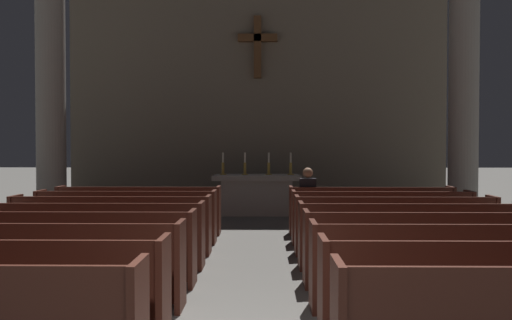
# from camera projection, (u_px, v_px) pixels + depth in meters

# --- Properties ---
(pew_left_row_3) EXTENTS (3.19, 0.50, 0.95)m
(pew_left_row_3) POSITION_uv_depth(u_px,v_px,m) (35.00, 265.00, 6.18)
(pew_left_row_3) COLOR #4C2319
(pew_left_row_3) RESTS_ON ground
(pew_left_row_4) EXTENTS (3.19, 0.50, 0.95)m
(pew_left_row_4) POSITION_uv_depth(u_px,v_px,m) (68.00, 248.00, 7.21)
(pew_left_row_4) COLOR #4C2319
(pew_left_row_4) RESTS_ON ground
(pew_left_row_5) EXTENTS (3.19, 0.50, 0.95)m
(pew_left_row_5) POSITION_uv_depth(u_px,v_px,m) (92.00, 235.00, 8.24)
(pew_left_row_5) COLOR #4C2319
(pew_left_row_5) RESTS_ON ground
(pew_left_row_6) EXTENTS (3.19, 0.50, 0.95)m
(pew_left_row_6) POSITION_uv_depth(u_px,v_px,m) (111.00, 225.00, 9.27)
(pew_left_row_6) COLOR #4C2319
(pew_left_row_6) RESTS_ON ground
(pew_left_row_7) EXTENTS (3.19, 0.50, 0.95)m
(pew_left_row_7) POSITION_uv_depth(u_px,v_px,m) (127.00, 217.00, 10.30)
(pew_left_row_7) COLOR #4C2319
(pew_left_row_7) RESTS_ON ground
(pew_left_row_8) EXTENTS (3.19, 0.50, 0.95)m
(pew_left_row_8) POSITION_uv_depth(u_px,v_px,m) (139.00, 210.00, 11.32)
(pew_left_row_8) COLOR #4C2319
(pew_left_row_8) RESTS_ON ground
(pew_right_row_2) EXTENTS (3.19, 0.50, 0.95)m
(pew_right_row_2) POSITION_uv_depth(u_px,v_px,m) (500.00, 291.00, 5.08)
(pew_right_row_2) COLOR #4C2319
(pew_right_row_2) RESTS_ON ground
(pew_right_row_3) EXTENTS (3.19, 0.50, 0.95)m
(pew_right_row_3) POSITION_uv_depth(u_px,v_px,m) (461.00, 266.00, 6.11)
(pew_right_row_3) COLOR #4C2319
(pew_right_row_3) RESTS_ON ground
(pew_right_row_4) EXTENTS (3.19, 0.50, 0.95)m
(pew_right_row_4) POSITION_uv_depth(u_px,v_px,m) (432.00, 249.00, 7.14)
(pew_right_row_4) COLOR #4C2319
(pew_right_row_4) RESTS_ON ground
(pew_right_row_5) EXTENTS (3.19, 0.50, 0.95)m
(pew_right_row_5) POSITION_uv_depth(u_px,v_px,m) (411.00, 235.00, 8.17)
(pew_right_row_5) COLOR #4C2319
(pew_right_row_5) RESTS_ON ground
(pew_right_row_6) EXTENTS (3.19, 0.50, 0.95)m
(pew_right_row_6) POSITION_uv_depth(u_px,v_px,m) (395.00, 225.00, 9.20)
(pew_right_row_6) COLOR #4C2319
(pew_right_row_6) RESTS_ON ground
(pew_right_row_7) EXTENTS (3.19, 0.50, 0.95)m
(pew_right_row_7) POSITION_uv_depth(u_px,v_px,m) (382.00, 217.00, 10.23)
(pew_right_row_7) COLOR #4C2319
(pew_right_row_7) RESTS_ON ground
(pew_right_row_8) EXTENTS (3.19, 0.50, 0.95)m
(pew_right_row_8) POSITION_uv_depth(u_px,v_px,m) (371.00, 211.00, 11.26)
(pew_right_row_8) COLOR #4C2319
(pew_right_row_8) RESTS_ON ground
(column_left_second) EXTENTS (1.00, 1.00, 6.89)m
(column_left_second) POSITION_uv_depth(u_px,v_px,m) (51.00, 75.00, 13.21)
(column_left_second) COLOR gray
(column_left_second) RESTS_ON ground
(column_right_second) EXTENTS (1.00, 1.00, 6.89)m
(column_right_second) POSITION_uv_depth(u_px,v_px,m) (464.00, 75.00, 13.08)
(column_right_second) COLOR gray
(column_right_second) RESTS_ON ground
(altar) EXTENTS (2.20, 0.90, 1.01)m
(altar) POSITION_uv_depth(u_px,v_px,m) (257.00, 194.00, 14.47)
(altar) COLOR #A8A399
(altar) RESTS_ON ground
(candlestick_outer_left) EXTENTS (0.16, 0.16, 0.56)m
(candlestick_outer_left) POSITION_uv_depth(u_px,v_px,m) (223.00, 168.00, 14.46)
(candlestick_outer_left) COLOR #B79338
(candlestick_outer_left) RESTS_ON altar
(candlestick_inner_left) EXTENTS (0.16, 0.16, 0.56)m
(candlestick_inner_left) POSITION_uv_depth(u_px,v_px,m) (245.00, 168.00, 14.45)
(candlestick_inner_left) COLOR #B79338
(candlestick_inner_left) RESTS_ON altar
(candlestick_inner_right) EXTENTS (0.16, 0.16, 0.56)m
(candlestick_inner_right) POSITION_uv_depth(u_px,v_px,m) (269.00, 168.00, 14.44)
(candlestick_inner_right) COLOR #B79338
(candlestick_inner_right) RESTS_ON altar
(candlestick_outer_right) EXTENTS (0.16, 0.16, 0.56)m
(candlestick_outer_right) POSITION_uv_depth(u_px,v_px,m) (291.00, 168.00, 14.44)
(candlestick_outer_right) COLOR #B79338
(candlestick_outer_right) RESTS_ON altar
(apse_with_cross) EXTENTS (10.52, 0.45, 8.12)m
(apse_with_cross) POSITION_uv_depth(u_px,v_px,m) (258.00, 63.00, 16.16)
(apse_with_cross) COLOR #706656
(apse_with_cross) RESTS_ON ground
(lone_worshipper) EXTENTS (0.32, 0.43, 1.32)m
(lone_worshipper) POSITION_uv_depth(u_px,v_px,m) (307.00, 199.00, 11.31)
(lone_worshipper) COLOR #26262B
(lone_worshipper) RESTS_ON ground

